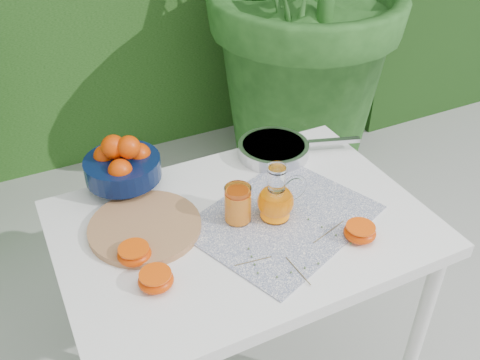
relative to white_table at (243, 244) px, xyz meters
name	(u,v)px	position (x,y,z in m)	size (l,w,h in m)	color
white_table	(243,244)	(0.00, 0.00, 0.00)	(1.00, 0.70, 0.75)	white
placemat	(283,219)	(0.10, -0.04, 0.08)	(0.48, 0.37, 0.00)	#0D1D4E
cutting_board	(145,227)	(-0.25, 0.09, 0.09)	(0.30, 0.30, 0.02)	olive
fruit_bowl	(122,163)	(-0.24, 0.31, 0.16)	(0.29, 0.29, 0.18)	black
juice_pitcher	(276,200)	(0.09, -0.02, 0.14)	(0.15, 0.11, 0.17)	white
juice_tumbler	(238,205)	(-0.01, 0.01, 0.14)	(0.09, 0.09, 0.11)	white
saute_pan	(275,149)	(0.24, 0.26, 0.10)	(0.42, 0.29, 0.04)	#BABBBF
orange_halves	(220,254)	(-0.12, -0.11, 0.10)	(0.64, 0.27, 0.04)	#D45502
thyme_sprigs	(296,253)	(0.06, -0.17, 0.09)	(0.34, 0.21, 0.01)	brown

